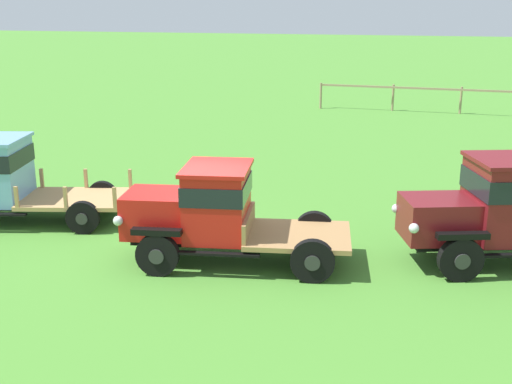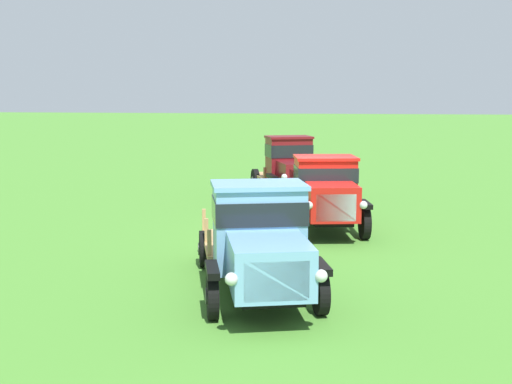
{
  "view_description": "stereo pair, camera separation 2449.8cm",
  "coord_description": "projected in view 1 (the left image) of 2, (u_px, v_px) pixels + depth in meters",
  "views": [
    {
      "loc": [
        5.25,
        -12.06,
        5.13
      ],
      "look_at": [
        0.73,
        1.61,
        1.0
      ],
      "focal_mm": 45.0,
      "sensor_mm": 36.0,
      "label": 1
    },
    {
      "loc": [
        -16.78,
        -1.45,
        3.66
      ],
      "look_at": [
        0.73,
        1.61,
        1.0
      ],
      "focal_mm": 45.0,
      "sensor_mm": 36.0,
      "label": 2
    }
  ],
  "objects": [
    {
      "name": "vintage_truck_midrow_center",
      "position": [
        490.0,
        211.0,
        13.1
      ],
      "size": [
        4.79,
        3.18,
        2.25
      ],
      "color": "black",
      "rests_on": "ground"
    },
    {
      "name": "vintage_truck_second_in_line",
      "position": [
        212.0,
        211.0,
        13.26
      ],
      "size": [
        4.98,
        2.77,
        2.06
      ],
      "color": "black",
      "rests_on": "ground"
    },
    {
      "name": "paddock_fence",
      "position": [
        462.0,
        95.0,
        31.95
      ],
      "size": [
        14.47,
        0.61,
        1.35
      ],
      "color": "#997F60",
      "rests_on": "ground"
    },
    {
      "name": "ground_plane",
      "position": [
        201.0,
        252.0,
        14.0
      ],
      "size": [
        240.0,
        240.0,
        0.0
      ],
      "primitive_type": "plane",
      "color": "#47842D"
    }
  ]
}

